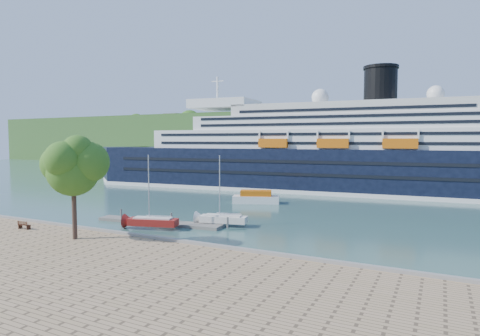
# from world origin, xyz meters

# --- Properties ---
(ground) EXTENTS (400.00, 400.00, 0.00)m
(ground) POSITION_xyz_m (0.00, 0.00, 0.00)
(ground) COLOR #315855
(ground) RESTS_ON ground
(far_hillside) EXTENTS (400.00, 50.00, 24.00)m
(far_hillside) POSITION_xyz_m (0.00, 145.00, 12.00)
(far_hillside) COLOR #305120
(far_hillside) RESTS_ON ground
(quay_coping) EXTENTS (220.00, 0.50, 0.30)m
(quay_coping) POSITION_xyz_m (0.00, -0.20, 1.15)
(quay_coping) COLOR slate
(quay_coping) RESTS_ON promenade
(cruise_ship) EXTENTS (123.31, 27.31, 27.46)m
(cruise_ship) POSITION_xyz_m (9.63, 56.13, 13.73)
(cruise_ship) COLOR black
(cruise_ship) RESTS_ON ground
(park_bench) EXTENTS (1.69, 0.80, 1.05)m
(park_bench) POSITION_xyz_m (-9.59, -3.41, 1.52)
(park_bench) COLOR #402112
(park_bench) RESTS_ON promenade
(promenade_tree) EXTENTS (7.24, 7.24, 12.00)m
(promenade_tree) POSITION_xyz_m (-0.31, -4.05, 7.00)
(promenade_tree) COLOR #285B18
(promenade_tree) RESTS_ON promenade
(floating_pontoon) EXTENTS (18.91, 4.04, 0.42)m
(floating_pontoon) POSITION_xyz_m (-0.17, 9.96, 0.21)
(floating_pontoon) COLOR slate
(floating_pontoon) RESTS_ON ground
(sailboat_red) EXTENTS (7.44, 3.91, 9.26)m
(sailboat_red) POSITION_xyz_m (1.33, 6.95, 4.63)
(sailboat_red) COLOR maroon
(sailboat_red) RESTS_ON ground
(sailboat_white_far) EXTENTS (7.31, 3.44, 9.11)m
(sailboat_white_far) POSITION_xyz_m (8.56, 12.76, 4.56)
(sailboat_white_far) COLOR silver
(sailboat_white_far) RESTS_ON ground
(tender_launch) EXTENTS (9.03, 5.78, 2.36)m
(tender_launch) POSITION_xyz_m (4.35, 32.68, 1.18)
(tender_launch) COLOR #C3580B
(tender_launch) RESTS_ON ground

